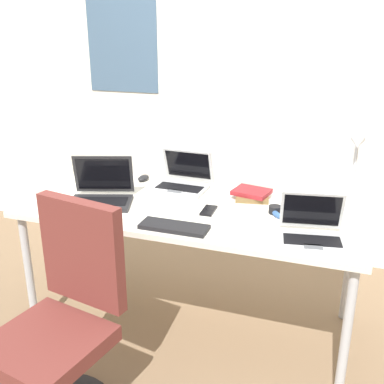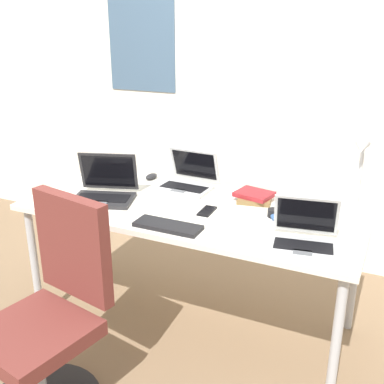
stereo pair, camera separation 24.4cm
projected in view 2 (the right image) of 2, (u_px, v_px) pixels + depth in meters
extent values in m
plane|color=#7A6047|center=(192.00, 322.00, 2.73)|extent=(12.00, 12.00, 0.00)
cube|color=silver|center=(259.00, 78.00, 3.21)|extent=(6.00, 0.12, 2.60)
cube|color=#3F5972|center=(141.00, 39.00, 3.43)|extent=(0.56, 0.01, 0.76)
cube|color=silver|center=(192.00, 209.00, 2.48)|extent=(1.80, 0.80, 0.03)
cylinder|color=#B2B5BA|center=(35.00, 265.00, 2.65)|extent=(0.04, 0.04, 0.71)
cylinder|color=#B2B5BA|center=(335.00, 346.00, 1.98)|extent=(0.04, 0.04, 0.71)
cylinder|color=#B2B5BA|center=(104.00, 222.00, 3.23)|extent=(0.04, 0.04, 0.71)
cylinder|color=#B2B5BA|center=(355.00, 273.00, 2.56)|extent=(0.04, 0.04, 0.71)
cylinder|color=silver|center=(355.00, 209.00, 2.41)|extent=(0.12, 0.12, 0.02)
cylinder|color=silver|center=(359.00, 176.00, 2.35)|extent=(0.02, 0.02, 0.34)
cylinder|color=silver|center=(363.00, 146.00, 2.26)|extent=(0.01, 0.08, 0.01)
cone|color=silver|center=(362.00, 148.00, 2.23)|extent=(0.07, 0.09, 0.09)
cube|color=#B7BABC|center=(303.00, 248.00, 1.99)|extent=(0.31, 0.24, 0.02)
cube|color=black|center=(303.00, 246.00, 1.98)|extent=(0.26, 0.15, 0.00)
cube|color=#595B60|center=(303.00, 252.00, 1.93)|extent=(0.09, 0.06, 0.00)
cube|color=#B7BABC|center=(306.00, 215.00, 2.06)|extent=(0.29, 0.11, 0.19)
cube|color=black|center=(306.00, 215.00, 2.06)|extent=(0.26, 0.09, 0.16)
cube|color=#B7BABC|center=(184.00, 189.00, 2.70)|extent=(0.31, 0.22, 0.02)
cube|color=black|center=(184.00, 187.00, 2.69)|extent=(0.27, 0.13, 0.00)
cube|color=#595B60|center=(178.00, 191.00, 2.64)|extent=(0.09, 0.05, 0.00)
cube|color=#B7BABC|center=(195.00, 165.00, 2.77)|extent=(0.31, 0.08, 0.20)
cube|color=black|center=(194.00, 165.00, 2.77)|extent=(0.28, 0.07, 0.17)
cube|color=#232326|center=(103.00, 200.00, 2.53)|extent=(0.38, 0.32, 0.02)
cube|color=black|center=(103.00, 198.00, 2.53)|extent=(0.31, 0.21, 0.00)
cube|color=#595B60|center=(99.00, 203.00, 2.46)|extent=(0.10, 0.08, 0.00)
cube|color=#232326|center=(109.00, 171.00, 2.62)|extent=(0.33, 0.16, 0.22)
cube|color=black|center=(108.00, 171.00, 2.61)|extent=(0.29, 0.13, 0.19)
cube|color=black|center=(168.00, 226.00, 2.20)|extent=(0.33, 0.12, 0.02)
ellipsoid|color=black|center=(151.00, 176.00, 2.89)|extent=(0.07, 0.10, 0.03)
cube|color=black|center=(207.00, 211.00, 2.39)|extent=(0.07, 0.14, 0.01)
torus|color=#335999|center=(288.00, 217.00, 2.30)|extent=(0.18, 0.18, 0.03)
cylinder|color=black|center=(274.00, 213.00, 2.33)|extent=(0.06, 0.06, 0.04)
cylinder|color=black|center=(304.00, 218.00, 2.27)|extent=(0.06, 0.06, 0.04)
cube|color=brown|center=(255.00, 199.00, 2.53)|extent=(0.21, 0.19, 0.03)
cube|color=maroon|center=(254.00, 194.00, 2.53)|extent=(0.22, 0.19, 0.02)
cylinder|color=black|center=(114.00, 173.00, 2.87)|extent=(0.08, 0.08, 0.09)
torus|color=black|center=(121.00, 173.00, 2.85)|extent=(0.05, 0.01, 0.05)
cylinder|color=#A5A8AD|center=(39.00, 373.00, 2.04)|extent=(0.05, 0.05, 0.34)
cube|color=brown|center=(34.00, 334.00, 1.96)|extent=(0.52, 0.52, 0.07)
cube|color=brown|center=(73.00, 246.00, 2.05)|extent=(0.42, 0.14, 0.48)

